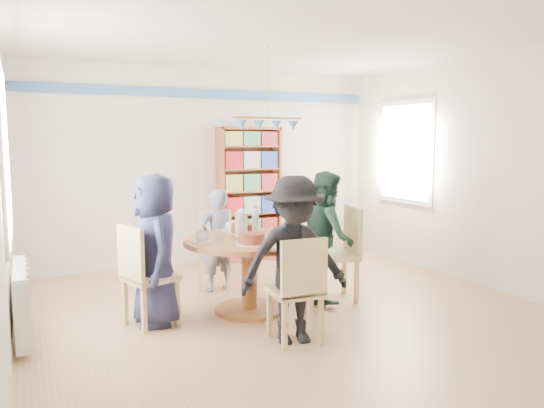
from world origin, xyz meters
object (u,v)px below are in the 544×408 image
person_left (156,250)px  person_near (294,260)px  chair_right (342,249)px  chair_far (215,245)px  person_far (217,240)px  dining_table (249,257)px  chair_left (142,271)px  chair_near (299,286)px  person_right (327,236)px  bookshelf (249,195)px  radiator (21,301)px

person_left → person_near: (0.95, -0.95, 0.01)m
chair_right → person_near: (-1.05, -0.88, 0.16)m
chair_far → person_far: 0.21m
dining_table → chair_left: chair_left is taller
person_far → person_left: bearing=32.2°
chair_near → person_far: person_far is taller
chair_far → person_near: 1.97m
chair_far → person_right: person_right is taller
person_near → bookshelf: (0.88, 3.06, 0.22)m
chair_near → person_left: person_left is taller
person_near → person_left: bearing=144.9°
chair_far → chair_left: bearing=-135.5°
person_far → person_near: size_ratio=0.82×
chair_left → chair_far: chair_left is taller
chair_left → chair_far: bearing=44.5°
person_left → dining_table: bearing=89.1°
person_left → person_far: bearing=134.3°
person_far → bookshelf: bearing=-136.7°
chair_near → bookshelf: bookshelf is taller
person_near → person_far: bearing=101.9°
bookshelf → chair_left: bearing=-132.6°
person_far → person_near: bearing=81.4°
chair_far → person_left: size_ratio=0.63×
dining_table → radiator: bearing=177.0°
person_right → person_far: person_right is taller
chair_far → chair_near: 2.03m
dining_table → person_left: bearing=177.5°
radiator → person_far: 2.18m
radiator → person_far: bearing=20.3°
chair_near → person_near: person_near is taller
chair_right → person_left: bearing=177.8°
person_right → person_far: size_ratio=1.19×
chair_left → person_left: 0.23m
radiator → chair_far: 2.28m
radiator → chair_left: size_ratio=1.05×
radiator → chair_far: size_ratio=1.13×
chair_far → bookshelf: size_ratio=0.47×
chair_far → person_left: bearing=-132.7°
chair_right → bookshelf: size_ratio=0.53×
radiator → chair_right: 3.15m
radiator → person_right: person_right is taller
chair_near → person_left: bearing=133.2°
chair_right → chair_far: 1.52m
chair_far → bookshelf: bookshelf is taller
radiator → person_far: size_ratio=0.86×
person_left → bookshelf: bearing=140.5°
dining_table → chair_left: bearing=180.0°
chair_far → person_far: size_ratio=0.76×
person_near → radiator: bearing=164.0°
person_left → person_far: (0.89, 0.82, -0.12)m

